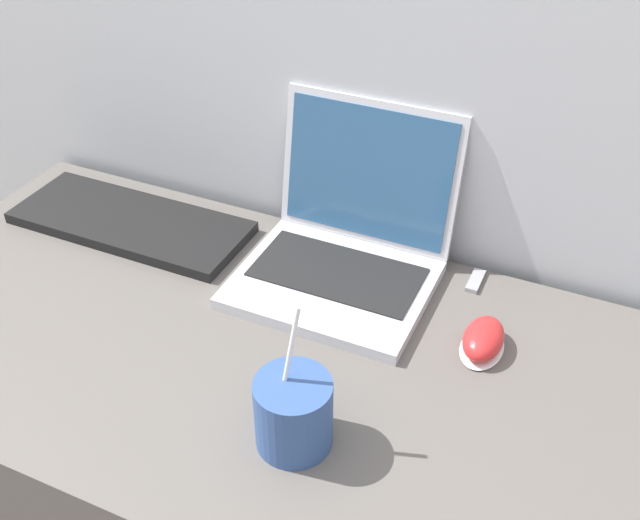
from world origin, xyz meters
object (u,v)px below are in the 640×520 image
at_px(laptop, 346,242).
at_px(drink_cup, 293,412).
at_px(computer_mouse, 483,340).
at_px(usb_stick, 475,281).
at_px(external_keyboard, 131,222).

height_order(laptop, drink_cup, laptop).
bearing_deg(drink_cup, computer_mouse, 56.27).
xyz_separation_m(laptop, usb_stick, (0.21, 0.06, -0.05)).
bearing_deg(usb_stick, external_keyboard, -170.80).
bearing_deg(computer_mouse, usb_stick, 108.32).
height_order(drink_cup, usb_stick, drink_cup).
distance_m(drink_cup, usb_stick, 0.44).
bearing_deg(computer_mouse, drink_cup, -123.73).
relative_size(laptop, usb_stick, 5.17).
height_order(drink_cup, external_keyboard, drink_cup).
bearing_deg(laptop, computer_mouse, -19.84).
xyz_separation_m(laptop, drink_cup, (0.08, -0.36, -0.00)).
relative_size(laptop, external_keyboard, 0.71).
xyz_separation_m(drink_cup, external_keyboard, (-0.49, 0.32, -0.04)).
height_order(computer_mouse, usb_stick, computer_mouse).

